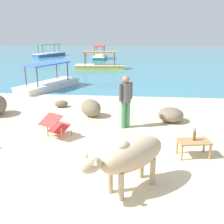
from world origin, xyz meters
TOP-DOWN VIEW (x-y plane):
  - sand_beach at (0.00, 0.00)m, footprint 18.00×14.00m
  - water_surface at (0.00, 22.00)m, footprint 60.00×36.00m
  - cow at (0.96, -0.26)m, footprint 1.62×1.64m
  - low_bench_table at (2.43, 1.26)m, footprint 0.82×0.57m
  - bottle at (2.43, 1.30)m, footprint 0.07×0.07m
  - deck_chair_near at (-1.21, 2.08)m, footprint 0.82×0.92m
  - person_standing at (0.70, 3.08)m, footprint 0.40×0.37m
  - shore_rock_large at (2.16, 3.77)m, footprint 0.97×0.95m
  - shore_rock_medium at (-1.89, 5.06)m, footprint 0.62×0.55m
  - shore_rock_small at (-0.54, 4.05)m, footprint 1.00×0.99m
  - boat_white at (-3.47, 8.32)m, footprint 2.63×3.81m
  - boat_green at (-2.72, 21.83)m, footprint 1.35×3.73m
  - boat_blue at (-8.55, 23.95)m, footprint 2.98×3.71m
  - boat_yellow at (-1.79, 15.24)m, footprint 3.76×1.48m

SIDE VIEW (x-z plane):
  - water_surface at x=0.00m, z-range -0.01..0.01m
  - sand_beach at x=0.00m, z-range 0.00..0.04m
  - shore_rock_medium at x=-1.89m, z-range 0.04..0.30m
  - shore_rock_large at x=2.16m, z-range 0.04..0.50m
  - boat_white at x=-3.47m, z-range -0.35..0.94m
  - boat_green at x=-2.72m, z-range -0.35..0.94m
  - boat_blue at x=-8.55m, z-range -0.35..0.94m
  - boat_yellow at x=-1.79m, z-range -0.35..0.94m
  - shore_rock_small at x=-0.54m, z-range 0.04..0.65m
  - low_bench_table at x=2.43m, z-range 0.18..0.58m
  - deck_chair_near at x=-1.21m, z-range 0.08..0.77m
  - bottle at x=2.43m, z-range 0.42..0.71m
  - cow at x=0.96m, z-range 0.21..1.29m
  - person_standing at x=0.70m, z-range 0.18..1.80m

